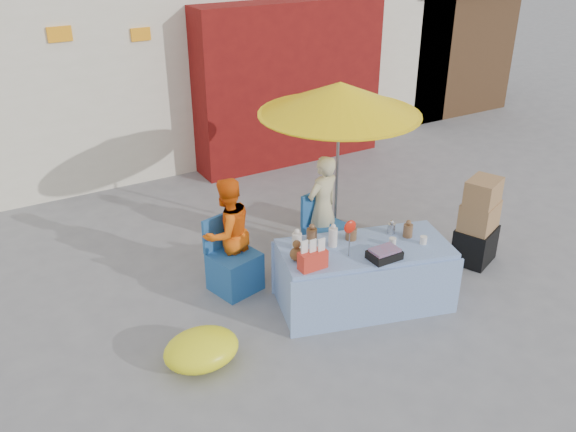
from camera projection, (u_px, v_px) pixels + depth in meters
ground at (314, 327)px, 6.24m from camera, size 80.00×80.00×0.00m
market_table at (363, 274)px, 6.47m from camera, size 1.98×1.32×1.10m
chair_left at (234, 269)px, 6.77m from camera, size 0.58×0.57×0.85m
chair_right at (327, 241)px, 7.34m from camera, size 0.58×0.57×0.85m
vendor_orange at (228, 233)px, 6.70m from camera, size 0.72×0.62×1.28m
vendor_beige at (322, 207)px, 7.26m from camera, size 0.53×0.42×1.30m
umbrella at (340, 99)px, 6.96m from camera, size 1.90×1.90×2.09m
box_stack at (478, 224)px, 7.20m from camera, size 0.60×0.55×1.08m
tarp_bundle at (201, 349)px, 5.67m from camera, size 0.75×0.61×0.32m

